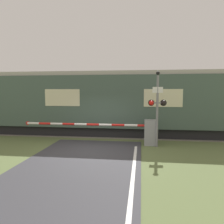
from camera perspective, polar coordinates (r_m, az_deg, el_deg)
ground_plane at (r=10.03m, az=-5.41°, el=-10.08°), size 80.00×80.00×0.00m
track_bed at (r=14.04m, az=-1.52°, el=-5.49°), size 36.00×3.20×0.13m
train at (r=14.35m, az=-10.60°, el=2.46°), size 20.55×3.21×3.83m
crossing_barrier at (r=11.01m, az=6.81°, el=-4.93°), size 6.88×0.44×1.28m
signal_post at (r=10.62m, az=11.77°, el=1.95°), size 0.87×0.26×3.62m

